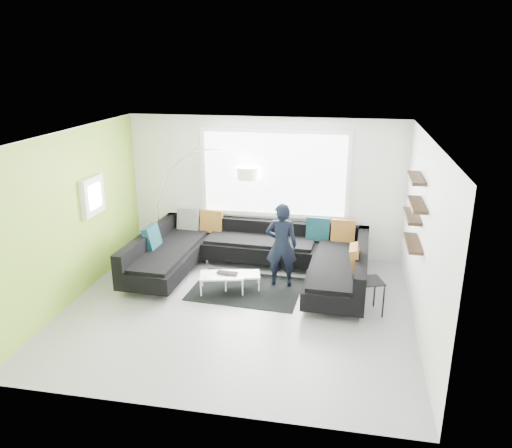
{
  "coord_description": "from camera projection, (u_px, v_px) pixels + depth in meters",
  "views": [
    {
      "loc": [
        1.64,
        -7.04,
        3.87
      ],
      "look_at": [
        0.13,
        0.9,
        1.17
      ],
      "focal_mm": 35.0,
      "sensor_mm": 36.0,
      "label": 1
    }
  ],
  "objects": [
    {
      "name": "ground",
      "position": [
        238.0,
        309.0,
        8.08
      ],
      "size": [
        5.5,
        5.5,
        0.0
      ],
      "primitive_type": "plane",
      "color": "gray",
      "rests_on": "ground"
    },
    {
      "name": "room_shell",
      "position": [
        242.0,
        198.0,
        7.69
      ],
      "size": [
        5.54,
        5.04,
        2.82
      ],
      "color": "white",
      "rests_on": "ground"
    },
    {
      "name": "sectional_sofa",
      "position": [
        251.0,
        259.0,
        9.06
      ],
      "size": [
        4.24,
        2.73,
        0.89
      ],
      "rotation": [
        0.0,
        0.0,
        -0.04
      ],
      "color": "black",
      "rests_on": "ground"
    },
    {
      "name": "rug",
      "position": [
        246.0,
        289.0,
        8.77
      ],
      "size": [
        1.97,
        1.48,
        0.01
      ],
      "primitive_type": "cube",
      "rotation": [
        0.0,
        0.0,
        -0.06
      ],
      "color": "black",
      "rests_on": "ground"
    },
    {
      "name": "coffee_table",
      "position": [
        232.0,
        281.0,
        8.71
      ],
      "size": [
        1.07,
        0.77,
        0.32
      ],
      "primitive_type": "cube",
      "rotation": [
        0.0,
        0.0,
        0.23
      ],
      "color": "white",
      "rests_on": "ground"
    },
    {
      "name": "arc_lamp",
      "position": [
        157.0,
        205.0,
        9.85
      ],
      "size": [
        2.19,
        1.16,
        2.21
      ],
      "primitive_type": null,
      "rotation": [
        0.0,
        0.0,
        0.18
      ],
      "color": "silver",
      "rests_on": "ground"
    },
    {
      "name": "side_table",
      "position": [
        368.0,
        297.0,
        7.87
      ],
      "size": [
        0.52,
        0.52,
        0.57
      ],
      "primitive_type": "cube",
      "rotation": [
        0.0,
        0.0,
        0.33
      ],
      "color": "black",
      "rests_on": "ground"
    },
    {
      "name": "person",
      "position": [
        281.0,
        245.0,
        8.71
      ],
      "size": [
        0.63,
        0.47,
        1.52
      ],
      "primitive_type": "imported",
      "rotation": [
        0.0,
        0.0,
        3.24
      ],
      "color": "black",
      "rests_on": "ground"
    },
    {
      "name": "laptop",
      "position": [
        226.0,
        274.0,
        8.56
      ],
      "size": [
        0.41,
        0.29,
        0.03
      ],
      "primitive_type": "imported",
      "rotation": [
        0.0,
        0.0,
        -0.07
      ],
      "color": "black",
      "rests_on": "coffee_table"
    }
  ]
}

